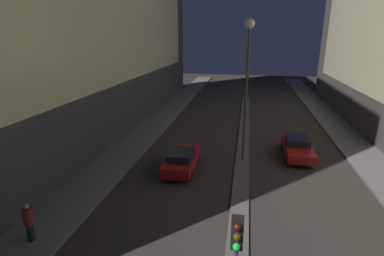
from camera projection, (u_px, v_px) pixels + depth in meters
The scene contains 7 objects.
median_strip at pixel (243, 144), 24.99m from camera, with size 0.96×38.19×0.12m.
traffic_light_near at pixel (236, 255), 7.87m from camera, with size 0.32×0.42×4.21m.
traffic_light_mid at pixel (247, 84), 35.00m from camera, with size 0.32×0.42×4.21m.
street_lamp at pixel (248, 60), 19.44m from camera, with size 0.63×0.63×9.62m.
car_left_lane at pixel (182, 160), 20.01m from camera, with size 1.85×4.55×1.47m.
car_right_lane at pixel (297, 147), 22.33m from camera, with size 1.89×4.76×1.45m.
pedestrian_on_left_sidewalk at pixel (29, 221), 12.83m from camera, with size 0.42×0.42×1.79m.
Camera 1 is at (0.05, -3.76, 8.74)m, focal length 28.00 mm.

